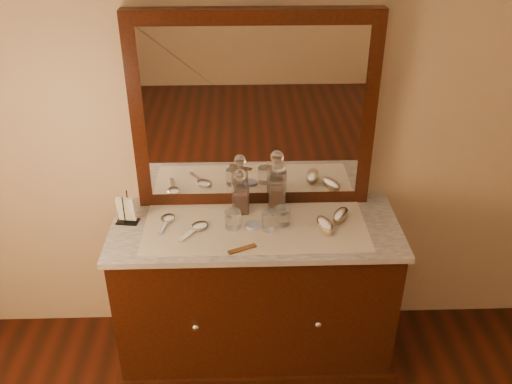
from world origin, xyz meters
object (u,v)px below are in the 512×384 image
decanter_right (278,190)px  hand_mirror_inner (197,228)px  brush_near (325,226)px  decanter_left (240,196)px  brush_far (341,216)px  dresser_cabinet (255,294)px  pin_dish (253,225)px  napkin_rack (126,211)px  mirror_frame (254,113)px  comb (242,249)px  hand_mirror_outer (167,220)px

decanter_right → hand_mirror_inner: (-0.41, -0.18, -0.10)m
hand_mirror_inner → brush_near: bearing=-2.0°
decanter_left → brush_far: (0.51, -0.08, -0.08)m
decanter_right → brush_near: decanter_right is taller
dresser_cabinet → hand_mirror_inner: (-0.29, -0.03, 0.45)m
dresser_cabinet → pin_dish: bearing=-136.0°
pin_dish → decanter_right: bearing=51.2°
pin_dish → napkin_rack: size_ratio=0.46×
dresser_cabinet → mirror_frame: 0.97m
dresser_cabinet → mirror_frame: (0.00, 0.25, 0.94)m
decanter_right → decanter_left: bearing=-171.4°
hand_mirror_inner → mirror_frame: bearing=43.7°
decanter_right → brush_near: size_ratio=1.69×
decanter_left → brush_far: bearing=-9.3°
pin_dish → decanter_left: size_ratio=0.30×
decanter_right → brush_near: 0.31m
decanter_left → comb: bearing=-89.1°
brush_near → brush_far: (0.09, 0.09, -0.00)m
brush_near → hand_mirror_outer: (-0.78, 0.10, -0.01)m
brush_far → hand_mirror_inner: size_ratio=0.81×
hand_mirror_outer → hand_mirror_inner: bearing=-26.3°
pin_dish → comb: 0.20m
decanter_right → brush_far: 0.34m
decanter_left → hand_mirror_outer: decanter_left is taller
mirror_frame → decanter_right: mirror_frame is taller
decanter_left → hand_mirror_outer: bearing=-168.5°
dresser_cabinet → hand_mirror_inner: size_ratio=7.09×
brush_near → pin_dish: bearing=173.8°
decanter_left → hand_mirror_outer: 0.39m
brush_far → brush_near: bearing=-135.3°
dresser_cabinet → decanter_right: bearing=51.9°
decanter_left → brush_near: size_ratio=1.49×
decanter_left → hand_mirror_inner: 0.28m
decanter_left → decanter_right: bearing=8.6°
comb → napkin_rack: (-0.57, 0.26, 0.06)m
mirror_frame → decanter_right: bearing=-37.7°
brush_near → brush_far: bearing=44.7°
brush_far → pin_dish: bearing=-173.2°
napkin_rack → decanter_left: size_ratio=0.66×
dresser_cabinet → decanter_right: size_ratio=4.96×
brush_near → mirror_frame: bearing=139.0°
dresser_cabinet → comb: 0.50m
brush_far → hand_mirror_outer: 0.88m
hand_mirror_inner → napkin_rack: bearing=167.0°
pin_dish → comb: bearing=-105.7°
dresser_cabinet → hand_mirror_outer: size_ratio=7.46×
comb → hand_mirror_inner: 0.28m
comb → decanter_right: 0.42m
brush_far → hand_mirror_outer: size_ratio=0.85×
decanter_right → brush_near: (0.22, -0.20, -0.09)m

